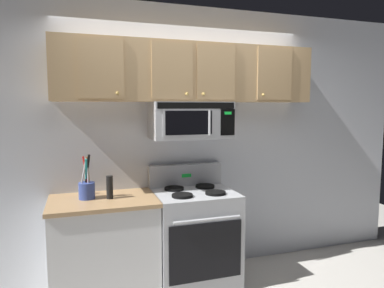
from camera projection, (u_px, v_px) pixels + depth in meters
The scene contains 8 objects.
back_wall at pixel (183, 141), 3.62m from camera, with size 5.20×0.10×2.70m, color silver.
stove_range at pixel (194, 236), 3.37m from camera, with size 0.76×0.69×1.12m.
over_range_microwave at pixel (190, 120), 3.36m from camera, with size 0.76×0.43×0.35m.
upper_cabinets at pixel (189, 73), 3.34m from camera, with size 2.50×0.36×0.55m.
counter_segment at pixel (105, 248), 3.12m from camera, with size 0.93×0.65×0.90m.
utensil_crock_blue at pixel (87, 187), 3.06m from camera, with size 0.14×0.14×0.39m.
salt_shaker at pixel (88, 189), 3.23m from camera, with size 0.04×0.04×0.09m.
pepper_mill at pixel (110, 187), 3.07m from camera, with size 0.06×0.06×0.20m, color black.
Camera 1 is at (-1.03, -2.67, 1.71)m, focal length 32.77 mm.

